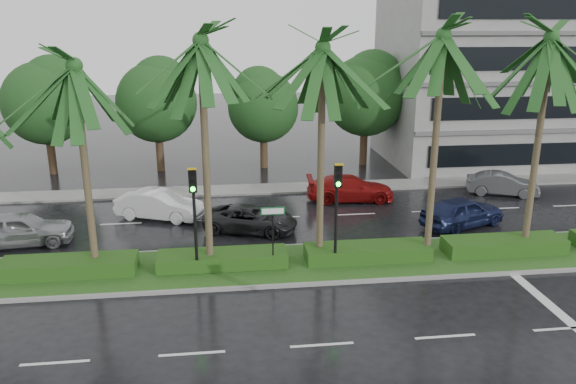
{
  "coord_description": "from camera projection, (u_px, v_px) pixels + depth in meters",
  "views": [
    {
      "loc": [
        -2.9,
        -20.08,
        9.64
      ],
      "look_at": [
        -0.28,
        1.5,
        3.03
      ],
      "focal_mm": 35.0,
      "sensor_mm": 36.0,
      "label": 1
    }
  ],
  "objects": [
    {
      "name": "ground",
      "position": [
        299.0,
        276.0,
        22.21
      ],
      "size": [
        120.0,
        120.0,
        0.0
      ],
      "primitive_type": "plane",
      "color": "black",
      "rests_on": "ground"
    },
    {
      "name": "far_sidewalk",
      "position": [
        271.0,
        189.0,
        33.59
      ],
      "size": [
        40.0,
        2.0,
        0.12
      ],
      "primitive_type": "cube",
      "color": "slate",
      "rests_on": "ground"
    },
    {
      "name": "median",
      "position": [
        296.0,
        264.0,
        23.14
      ],
      "size": [
        36.0,
        4.0,
        0.15
      ],
      "color": "gray",
      "rests_on": "ground"
    },
    {
      "name": "hedge",
      "position": [
        296.0,
        255.0,
        23.03
      ],
      "size": [
        35.2,
        1.4,
        0.6
      ],
      "color": "#1E4112",
      "rests_on": "median"
    },
    {
      "name": "lane_markings",
      "position": [
        377.0,
        276.0,
        22.15
      ],
      "size": [
        34.0,
        13.06,
        0.01
      ],
      "color": "silver",
      "rests_on": "ground"
    },
    {
      "name": "palm_row",
      "position": [
        264.0,
        69.0,
        20.71
      ],
      "size": [
        26.3,
        4.2,
        9.82
      ],
      "color": "#453528",
      "rests_on": "median"
    },
    {
      "name": "signal_median_left",
      "position": [
        194.0,
        206.0,
        21.16
      ],
      "size": [
        0.34,
        0.42,
        4.36
      ],
      "color": "black",
      "rests_on": "median"
    },
    {
      "name": "signal_median_right",
      "position": [
        337.0,
        200.0,
        21.79
      ],
      "size": [
        0.34,
        0.42,
        4.36
      ],
      "color": "black",
      "rests_on": "median"
    },
    {
      "name": "street_sign",
      "position": [
        273.0,
        222.0,
        21.93
      ],
      "size": [
        0.95,
        0.09,
        2.6
      ],
      "color": "black",
      "rests_on": "median"
    },
    {
      "name": "bg_trees",
      "position": [
        245.0,
        98.0,
        37.39
      ],
      "size": [
        32.87,
        5.47,
        7.9
      ],
      "color": "#3C2C1B",
      "rests_on": "ground"
    },
    {
      "name": "building",
      "position": [
        503.0,
        76.0,
        39.52
      ],
      "size": [
        16.0,
        10.0,
        12.0
      ],
      "primitive_type": "cube",
      "color": "gray",
      "rests_on": "ground"
    },
    {
      "name": "car_silver",
      "position": [
        20.0,
        229.0,
        25.07
      ],
      "size": [
        2.3,
        4.7,
        1.54
      ],
      "primitive_type": "imported",
      "rotation": [
        0.0,
        0.0,
        1.68
      ],
      "color": "#93969A",
      "rests_on": "ground"
    },
    {
      "name": "car_white",
      "position": [
        159.0,
        205.0,
        28.51
      ],
      "size": [
        3.06,
        4.69,
        1.46
      ],
      "primitive_type": "imported",
      "rotation": [
        0.0,
        0.0,
        1.2
      ],
      "color": "silver",
      "rests_on": "ground"
    },
    {
      "name": "car_darkgrey",
      "position": [
        251.0,
        219.0,
        26.79
      ],
      "size": [
        3.34,
        4.87,
        1.24
      ],
      "primitive_type": "imported",
      "rotation": [
        0.0,
        0.0,
        1.25
      ],
      "color": "black",
      "rests_on": "ground"
    },
    {
      "name": "car_red",
      "position": [
        350.0,
        188.0,
        31.44
      ],
      "size": [
        2.32,
        5.0,
        1.41
      ],
      "primitive_type": "imported",
      "rotation": [
        0.0,
        0.0,
        1.5
      ],
      "color": "maroon",
      "rests_on": "ground"
    },
    {
      "name": "car_blue",
      "position": [
        462.0,
        212.0,
        27.39
      ],
      "size": [
        3.27,
        4.73,
        1.49
      ],
      "primitive_type": "imported",
      "rotation": [
        0.0,
        0.0,
        1.95
      ],
      "color": "#161E44",
      "rests_on": "ground"
    },
    {
      "name": "car_grey",
      "position": [
        502.0,
        184.0,
        32.47
      ],
      "size": [
        2.69,
        4.19,
        1.31
      ],
      "primitive_type": "imported",
      "rotation": [
        0.0,
        0.0,
        1.21
      ],
      "color": "#4E5052",
      "rests_on": "ground"
    }
  ]
}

